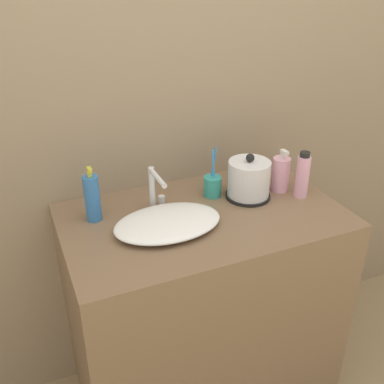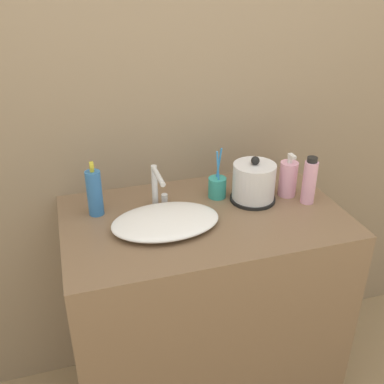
# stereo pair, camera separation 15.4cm
# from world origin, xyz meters

# --- Properties ---
(wall_back) EXTENTS (6.00, 0.04, 2.60)m
(wall_back) POSITION_xyz_m (0.00, 0.62, 1.30)
(wall_back) COLOR gray
(wall_back) RESTS_ON ground_plane
(vanity_counter) EXTENTS (1.00, 0.60, 0.91)m
(vanity_counter) POSITION_xyz_m (0.00, 0.30, 0.46)
(vanity_counter) COLOR brown
(vanity_counter) RESTS_ON ground_plane
(sink_basin) EXTENTS (0.37, 0.25, 0.05)m
(sink_basin) POSITION_xyz_m (-0.15, 0.26, 0.93)
(sink_basin) COLOR white
(sink_basin) RESTS_ON vanity_counter
(faucet) EXTENTS (0.06, 0.15, 0.16)m
(faucet) POSITION_xyz_m (-0.14, 0.40, 1.00)
(faucet) COLOR silver
(faucet) RESTS_ON vanity_counter
(electric_kettle) EXTENTS (0.17, 0.17, 0.18)m
(electric_kettle) POSITION_xyz_m (0.21, 0.35, 0.98)
(electric_kettle) COLOR black
(electric_kettle) RESTS_ON vanity_counter
(toothbrush_cup) EXTENTS (0.07, 0.07, 0.20)m
(toothbrush_cup) POSITION_xyz_m (0.09, 0.42, 0.95)
(toothbrush_cup) COLOR teal
(toothbrush_cup) RESTS_ON vanity_counter
(lotion_bottle) EXTENTS (0.07, 0.07, 0.17)m
(lotion_bottle) POSITION_xyz_m (0.35, 0.35, 0.98)
(lotion_bottle) COLOR #EAA8C6
(lotion_bottle) RESTS_ON vanity_counter
(shampoo_bottle) EXTENTS (0.05, 0.05, 0.18)m
(shampoo_bottle) POSITION_xyz_m (0.40, 0.28, 1.00)
(shampoo_bottle) COLOR #EAA8C6
(shampoo_bottle) RESTS_ON vanity_counter
(mouthwash_bottle) EXTENTS (0.05, 0.05, 0.20)m
(mouthwash_bottle) POSITION_xyz_m (-0.37, 0.42, 1.00)
(mouthwash_bottle) COLOR #3370B7
(mouthwash_bottle) RESTS_ON vanity_counter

